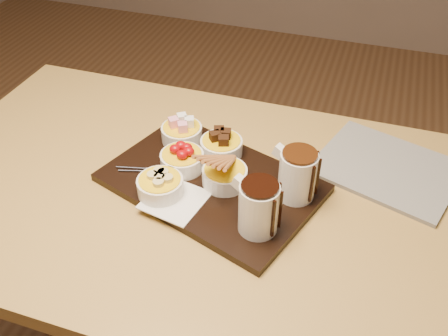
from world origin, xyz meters
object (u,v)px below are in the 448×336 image
(dining_table, at_px, (175,215))
(serving_board, at_px, (211,183))
(bowl_strawberries, at_px, (182,161))
(pitcher_dark_chocolate, at_px, (259,208))
(newspaper, at_px, (387,168))
(pitcher_milk_chocolate, at_px, (297,176))

(dining_table, distance_m, serving_board, 0.14)
(bowl_strawberries, xyz_separation_m, pitcher_dark_chocolate, (0.21, -0.13, 0.04))
(dining_table, relative_size, newspaper, 3.90)
(pitcher_dark_chocolate, xyz_separation_m, newspaper, (0.23, 0.29, -0.07))
(pitcher_milk_chocolate, bearing_deg, newspaper, 61.94)
(serving_board, height_order, bowl_strawberries, bowl_strawberries)
(dining_table, bearing_deg, newspaper, 23.99)
(bowl_strawberries, distance_m, pitcher_milk_chocolate, 0.27)
(dining_table, bearing_deg, bowl_strawberries, 77.46)
(bowl_strawberries, height_order, pitcher_dark_chocolate, pitcher_dark_chocolate)
(pitcher_milk_chocolate, height_order, newspaper, pitcher_milk_chocolate)
(serving_board, distance_m, pitcher_dark_chocolate, 0.19)
(dining_table, distance_m, pitcher_dark_chocolate, 0.30)
(pitcher_dark_chocolate, bearing_deg, dining_table, 177.12)
(bowl_strawberries, distance_m, pitcher_dark_chocolate, 0.25)
(serving_board, bearing_deg, pitcher_milk_chocolate, 21.80)
(dining_table, xyz_separation_m, bowl_strawberries, (0.01, 0.04, 0.14))
(pitcher_dark_chocolate, xyz_separation_m, pitcher_milk_chocolate, (0.05, 0.12, 0.00))
(pitcher_milk_chocolate, relative_size, newspaper, 0.35)
(newspaper, bearing_deg, dining_table, -138.20)
(serving_board, relative_size, pitcher_milk_chocolate, 4.23)
(newspaper, bearing_deg, serving_board, -136.00)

